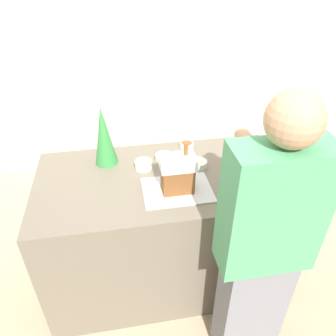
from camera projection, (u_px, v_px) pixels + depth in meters
ground_plane at (164, 271)px, 2.53m from camera, size 12.00×12.00×0.00m
wall_back at (131, 30)px, 3.59m from camera, size 8.00×0.05×2.60m
back_cabinet_block at (138, 113)px, 3.81m from camera, size 6.00×0.60×0.91m
kitchen_island at (164, 229)px, 2.27m from camera, size 1.57×0.81×0.90m
baking_tray at (177, 190)px, 1.90m from camera, size 0.40×0.29×0.01m
gingerbread_house at (178, 173)px, 1.83m from camera, size 0.20×0.14×0.29m
decorative_tree at (104, 136)px, 2.03m from camera, size 0.15×0.15×0.39m
candy_bowl_center_rear at (143, 164)px, 2.07m from camera, size 0.11×0.11×0.05m
candy_bowl_far_right at (187, 145)px, 2.29m from camera, size 0.10×0.10×0.04m
candy_bowl_front_corner at (164, 158)px, 2.15m from camera, size 0.12×0.12×0.04m
candy_bowl_far_left at (198, 164)px, 2.08m from camera, size 0.11×0.11×0.05m
cookbook at (250, 151)px, 2.24m from camera, size 0.22×0.16×0.02m
person at (262, 251)px, 1.57m from camera, size 0.44×0.55×1.67m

